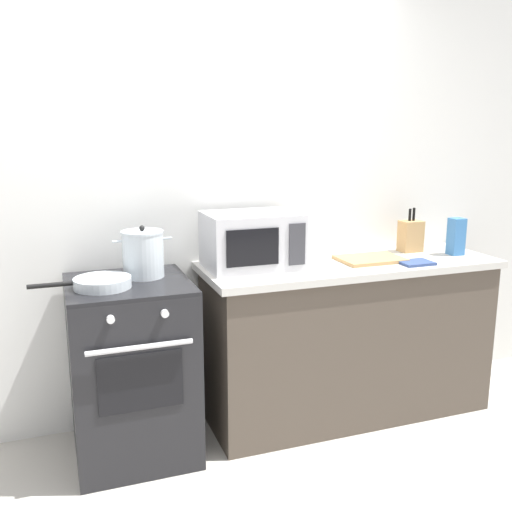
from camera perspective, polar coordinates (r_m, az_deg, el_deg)
name	(u,v)px	position (r m, az deg, el deg)	size (l,w,h in m)	color
ground_plane	(234,504)	(2.84, -2.18, -23.30)	(10.00, 10.00, 0.00)	#B2ADA3
back_wall	(231,201)	(3.34, -2.53, 5.46)	(4.40, 0.10, 2.50)	silver
lower_cabinet_right	(347,341)	(3.46, 9.02, -8.31)	(1.64, 0.56, 0.88)	#4C4238
countertop_right	(350,265)	(3.32, 9.30, -0.88)	(1.70, 0.60, 0.04)	beige
stove	(132,369)	(3.06, -12.14, -10.86)	(0.60, 0.64, 0.92)	black
stock_pot	(143,254)	(2.97, -11.10, 0.21)	(0.30, 0.21, 0.27)	silver
frying_pan	(101,283)	(2.83, -15.05, -2.56)	(0.47, 0.27, 0.05)	silver
microwave	(252,240)	(3.10, -0.40, 1.56)	(0.50, 0.37, 0.30)	silver
cutting_board	(370,259)	(3.35, 11.22, -0.29)	(0.36, 0.26, 0.02)	tan
knife_block	(411,236)	(3.65, 15.03, 1.94)	(0.13, 0.10, 0.27)	tan
pasta_box	(456,237)	(3.63, 19.17, 1.83)	(0.08, 0.08, 0.22)	teal
oven_mitt	(416,263)	(3.33, 15.52, -0.64)	(0.18, 0.14, 0.02)	#33477A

